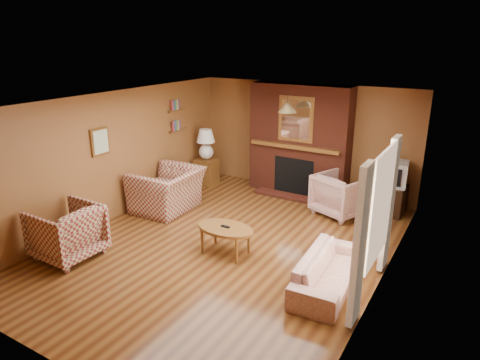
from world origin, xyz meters
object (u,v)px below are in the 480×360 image
Objects in this scene: plaid_armchair at (67,232)px; table_lamp at (206,143)px; fireplace at (299,141)px; coffee_table at (225,230)px; crt_tv at (393,174)px; plaid_loveseat at (167,190)px; tv_stand at (390,199)px; side_table at (207,171)px; floral_sofa at (329,271)px; floral_armchair at (341,195)px.

table_lamp is (-0.15, 4.04, 0.57)m from plaid_armchair.
fireplace is at bearing 157.98° from plaid_armchair.
coffee_table is 3.60m from crt_tv.
fireplace is at bearing 174.70° from crt_tv.
plaid_armchair is 2.49m from coffee_table.
plaid_loveseat reaches higher than tv_stand.
table_lamp is (-2.24, 2.68, 0.60)m from coffee_table.
fireplace reaches higher than plaid_loveseat.
plaid_loveseat reaches higher than side_table.
coffee_table is at bearing -122.27° from crt_tv.
plaid_loveseat is at bearing 71.07° from floral_sofa.
fireplace reaches higher than table_lamp.
fireplace is 2.17m from table_lamp.
crt_tv is (4.15, 0.34, -0.17)m from table_lamp.
plaid_loveseat is (-1.85, -2.26, -0.76)m from fireplace.
coffee_table is at bearing -50.12° from side_table.
floral_sofa is 1.74× the size of coffee_table.
crt_tv is (4.00, 4.38, 0.41)m from plaid_armchair.
crt_tv reaches higher than plaid_armchair.
crt_tv is (0.84, 0.53, 0.42)m from floral_armchair.
plaid_armchair reaches higher than side_table.
plaid_armchair is at bearing 104.87° from floral_sofa.
tv_stand is (1.91, 3.03, -0.11)m from coffee_table.
crt_tv reaches higher than side_table.
floral_armchair is (3.16, 3.86, -0.02)m from plaid_armchair.
floral_sofa is at bearing 126.19° from floral_armchair.
crt_tv is at bearing -5.30° from fireplace.
tv_stand is at bearing 4.82° from side_table.
side_table is 4.20m from crt_tv.
fireplace is at bearing 14.29° from table_lamp.
floral_armchair is at bearing -30.59° from fireplace.
floral_sofa is 1.77m from coffee_table.
plaid_armchair is at bearing -5.16° from plaid_loveseat.
fireplace is 5.03m from plaid_armchair.
crt_tv is (2.05, -0.19, -0.35)m from fireplace.
side_table is (-4.00, 2.77, 0.06)m from floral_sofa.
plaid_loveseat is at bearing -147.76° from tv_stand.
fireplace is 4.20× the size of crt_tv.
floral_sofa is at bearing -34.69° from side_table.
side_table is (-2.24, 2.68, -0.10)m from coffee_table.
floral_armchair is at bearing -3.16° from side_table.
side_table is (-3.31, 0.18, -0.11)m from floral_armchair.
floral_sofa is at bearing -92.76° from crt_tv.
table_lamp is at bearing 129.88° from coffee_table.
fireplace is at bearing -9.26° from floral_armchair.
plaid_loveseat is 1.84m from table_lamp.
floral_sofa is 3.17m from crt_tv.
fireplace reaches higher than side_table.
plaid_armchair is 0.56× the size of floral_sofa.
plaid_loveseat is at bearing -152.02° from crt_tv.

